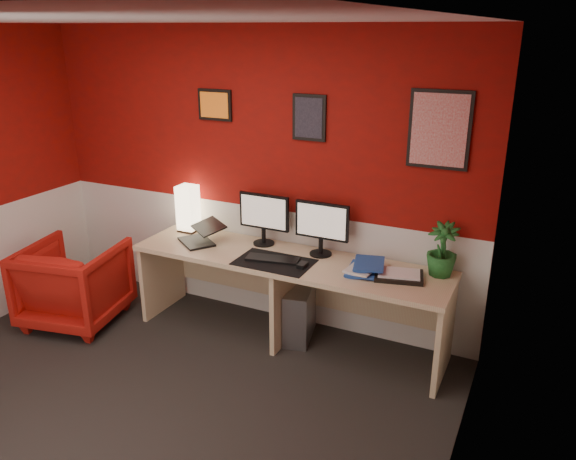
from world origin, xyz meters
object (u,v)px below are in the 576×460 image
(armchair, at_px, (75,283))
(desk, at_px, (288,299))
(pc_tower, at_px, (300,313))
(zen_tray, at_px, (399,276))
(shoji_lamp, at_px, (188,210))
(monitor_left, at_px, (263,211))
(laptop, at_px, (196,231))
(potted_plant, at_px, (442,250))
(monitor_right, at_px, (321,221))

(armchair, bearing_deg, desk, -175.51)
(pc_tower, bearing_deg, zen_tray, -16.58)
(shoji_lamp, relative_size, monitor_left, 0.69)
(laptop, relative_size, zen_tray, 0.94)
(zen_tray, height_order, pc_tower, zen_tray)
(desk, height_order, armchair, desk)
(zen_tray, bearing_deg, pc_tower, 176.43)
(desk, bearing_deg, laptop, -177.98)
(armchair, bearing_deg, pc_tower, -174.13)
(zen_tray, bearing_deg, desk, -178.75)
(monitor_left, distance_m, potted_plant, 1.48)
(potted_plant, bearing_deg, shoji_lamp, -179.89)
(monitor_right, height_order, pc_tower, monitor_right)
(monitor_right, height_order, zen_tray, monitor_right)
(monitor_right, relative_size, potted_plant, 1.43)
(zen_tray, distance_m, armchair, 2.80)
(desk, height_order, potted_plant, potted_plant)
(shoji_lamp, height_order, potted_plant, potted_plant)
(laptop, xyz_separation_m, pc_tower, (0.93, 0.10, -0.61))
(potted_plant, distance_m, armchair, 3.12)
(laptop, distance_m, monitor_right, 1.09)
(pc_tower, distance_m, armchair, 1.99)
(pc_tower, bearing_deg, shoji_lamp, 160.76)
(shoji_lamp, distance_m, zen_tray, 2.00)
(armchair, bearing_deg, shoji_lamp, -147.24)
(desk, distance_m, monitor_left, 0.76)
(monitor_right, bearing_deg, potted_plant, 1.11)
(shoji_lamp, xyz_separation_m, monitor_left, (0.76, -0.00, 0.09))
(desk, distance_m, pc_tower, 0.17)
(desk, xyz_separation_m, monitor_right, (0.21, 0.18, 0.66))
(laptop, bearing_deg, shoji_lamp, 171.18)
(shoji_lamp, height_order, monitor_right, monitor_right)
(zen_tray, bearing_deg, shoji_lamp, 174.87)
(laptop, height_order, zen_tray, laptop)
(monitor_right, bearing_deg, shoji_lamp, 179.37)
(desk, relative_size, laptop, 7.88)
(potted_plant, height_order, armchair, potted_plant)
(monitor_right, relative_size, zen_tray, 1.66)
(zen_tray, relative_size, potted_plant, 0.86)
(shoji_lamp, height_order, zen_tray, shoji_lamp)
(zen_tray, bearing_deg, monitor_right, 166.67)
(desk, bearing_deg, armchair, -164.14)
(desk, distance_m, zen_tray, 0.97)
(laptop, height_order, monitor_left, monitor_left)
(laptop, distance_m, potted_plant, 2.02)
(laptop, xyz_separation_m, potted_plant, (2.01, 0.23, 0.09))
(shoji_lamp, relative_size, zen_tray, 1.14)
(monitor_left, bearing_deg, zen_tray, -8.18)
(pc_tower, height_order, armchair, armchair)
(shoji_lamp, xyz_separation_m, pc_tower, (1.16, -0.13, -0.70))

